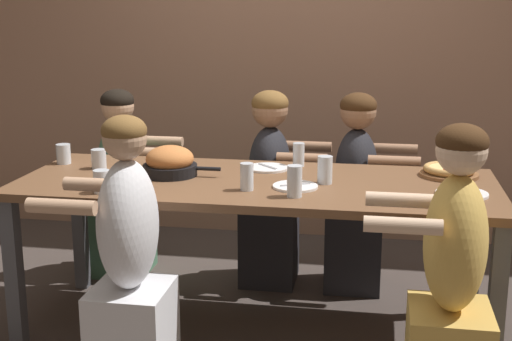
{
  "coord_description": "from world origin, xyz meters",
  "views": [
    {
      "loc": [
        0.58,
        -3.33,
        1.65
      ],
      "look_at": [
        0.0,
        0.0,
        0.84
      ],
      "focal_mm": 50.0,
      "sensor_mm": 36.0,
      "label": 1
    }
  ],
  "objects_px": {
    "pizza_board_main": "(449,171)",
    "diner_far_left": "(122,190)",
    "drinking_glass_e": "(247,179)",
    "empty_plate_a": "(462,194)",
    "drinking_glass_g": "(102,183)",
    "drinking_glass_b": "(299,156)",
    "diner_far_center": "(270,194)",
    "diner_near_midleft": "(129,271)",
    "drinking_glass_a": "(99,160)",
    "drinking_glass_d": "(294,183)",
    "drinking_glass_c": "(64,155)",
    "drinking_glass_f": "(325,171)",
    "empty_plate_b": "(295,186)",
    "diner_far_midright": "(356,199)",
    "skillet_bowl": "(170,163)",
    "empty_plate_c": "(268,168)",
    "diner_near_right": "(451,291)"
  },
  "relations": [
    {
      "from": "drinking_glass_b",
      "to": "diner_far_midright",
      "type": "xyz_separation_m",
      "value": [
        0.3,
        0.32,
        -0.31
      ]
    },
    {
      "from": "drinking_glass_f",
      "to": "diner_near_midleft",
      "type": "xyz_separation_m",
      "value": [
        -0.76,
        -0.67,
        -0.31
      ]
    },
    {
      "from": "skillet_bowl",
      "to": "diner_near_right",
      "type": "distance_m",
      "value": 1.53
    },
    {
      "from": "drinking_glass_d",
      "to": "diner_near_right",
      "type": "relative_size",
      "value": 0.12
    },
    {
      "from": "empty_plate_b",
      "to": "diner_far_center",
      "type": "bearing_deg",
      "value": 107.07
    },
    {
      "from": "drinking_glass_a",
      "to": "drinking_glass_c",
      "type": "distance_m",
      "value": 0.25
    },
    {
      "from": "empty_plate_c",
      "to": "drinking_glass_e",
      "type": "xyz_separation_m",
      "value": [
        -0.03,
        -0.44,
        0.05
      ]
    },
    {
      "from": "empty_plate_b",
      "to": "diner_far_midright",
      "type": "distance_m",
      "value": 0.86
    },
    {
      "from": "diner_near_right",
      "to": "skillet_bowl",
      "type": "bearing_deg",
      "value": 62.35
    },
    {
      "from": "skillet_bowl",
      "to": "drinking_glass_c",
      "type": "xyz_separation_m",
      "value": [
        -0.64,
        0.16,
        -0.02
      ]
    },
    {
      "from": "drinking_glass_f",
      "to": "drinking_glass_g",
      "type": "xyz_separation_m",
      "value": [
        -0.99,
        -0.35,
        -0.01
      ]
    },
    {
      "from": "drinking_glass_a",
      "to": "drinking_glass_d",
      "type": "bearing_deg",
      "value": -19.19
    },
    {
      "from": "skillet_bowl",
      "to": "diner_far_midright",
      "type": "distance_m",
      "value": 1.16
    },
    {
      "from": "drinking_glass_e",
      "to": "diner_far_center",
      "type": "xyz_separation_m",
      "value": [
        -0.02,
        0.85,
        -0.31
      ]
    },
    {
      "from": "drinking_glass_b",
      "to": "diner_far_left",
      "type": "bearing_deg",
      "value": 163.95
    },
    {
      "from": "drinking_glass_g",
      "to": "diner_far_center",
      "type": "relative_size",
      "value": 0.09
    },
    {
      "from": "empty_plate_c",
      "to": "diner_far_center",
      "type": "bearing_deg",
      "value": 96.74
    },
    {
      "from": "pizza_board_main",
      "to": "drinking_glass_b",
      "type": "distance_m",
      "value": 0.77
    },
    {
      "from": "skillet_bowl",
      "to": "drinking_glass_d",
      "type": "distance_m",
      "value": 0.73
    },
    {
      "from": "empty_plate_a",
      "to": "drinking_glass_g",
      "type": "bearing_deg",
      "value": -171.54
    },
    {
      "from": "pizza_board_main",
      "to": "skillet_bowl",
      "type": "distance_m",
      "value": 1.4
    },
    {
      "from": "pizza_board_main",
      "to": "drinking_glass_e",
      "type": "xyz_separation_m",
      "value": [
        -0.95,
        -0.44,
        0.03
      ]
    },
    {
      "from": "drinking_glass_b",
      "to": "diner_far_midright",
      "type": "bearing_deg",
      "value": 46.94
    },
    {
      "from": "pizza_board_main",
      "to": "diner_far_left",
      "type": "xyz_separation_m",
      "value": [
        -1.89,
        0.42,
        -0.3
      ]
    },
    {
      "from": "diner_far_left",
      "to": "diner_far_center",
      "type": "xyz_separation_m",
      "value": [
        0.92,
        -0.0,
        0.01
      ]
    },
    {
      "from": "drinking_glass_b",
      "to": "empty_plate_a",
      "type": "bearing_deg",
      "value": -29.47
    },
    {
      "from": "pizza_board_main",
      "to": "diner_near_midleft",
      "type": "distance_m",
      "value": 1.66
    },
    {
      "from": "empty_plate_b",
      "to": "diner_far_midright",
      "type": "height_order",
      "value": "diner_far_midright"
    },
    {
      "from": "empty_plate_c",
      "to": "drinking_glass_e",
      "type": "relative_size",
      "value": 1.69
    },
    {
      "from": "drinking_glass_a",
      "to": "diner_far_midright",
      "type": "relative_size",
      "value": 0.09
    },
    {
      "from": "drinking_glass_b",
      "to": "diner_far_left",
      "type": "height_order",
      "value": "diner_far_left"
    },
    {
      "from": "pizza_board_main",
      "to": "empty_plate_a",
      "type": "bearing_deg",
      "value": -85.62
    },
    {
      "from": "drinking_glass_c",
      "to": "drinking_glass_f",
      "type": "height_order",
      "value": "drinking_glass_f"
    },
    {
      "from": "empty_plate_b",
      "to": "drinking_glass_c",
      "type": "bearing_deg",
      "value": 167.23
    },
    {
      "from": "drinking_glass_d",
      "to": "drinking_glass_a",
      "type": "bearing_deg",
      "value": 160.81
    },
    {
      "from": "drinking_glass_b",
      "to": "diner_far_midright",
      "type": "distance_m",
      "value": 0.54
    },
    {
      "from": "diner_near_midleft",
      "to": "drinking_glass_c",
      "type": "bearing_deg",
      "value": 37.85
    },
    {
      "from": "drinking_glass_a",
      "to": "drinking_glass_f",
      "type": "relative_size",
      "value": 0.77
    },
    {
      "from": "diner_far_center",
      "to": "drinking_glass_g",
      "type": "bearing_deg",
      "value": -31.76
    },
    {
      "from": "diner_far_center",
      "to": "drinking_glass_a",
      "type": "bearing_deg",
      "value": -56.05
    },
    {
      "from": "empty_plate_a",
      "to": "drinking_glass_d",
      "type": "distance_m",
      "value": 0.76
    },
    {
      "from": "drinking_glass_d",
      "to": "diner_far_midright",
      "type": "xyz_separation_m",
      "value": [
        0.25,
        0.93,
        -0.32
      ]
    },
    {
      "from": "empty_plate_a",
      "to": "diner_far_center",
      "type": "bearing_deg",
      "value": 142.26
    },
    {
      "from": "empty_plate_c",
      "to": "drinking_glass_a",
      "type": "bearing_deg",
      "value": -171.0
    },
    {
      "from": "pizza_board_main",
      "to": "empty_plate_a",
      "type": "distance_m",
      "value": 0.36
    },
    {
      "from": "drinking_glass_d",
      "to": "drinking_glass_f",
      "type": "relative_size",
      "value": 1.07
    },
    {
      "from": "empty_plate_b",
      "to": "diner_near_right",
      "type": "bearing_deg",
      "value": -39.68
    },
    {
      "from": "skillet_bowl",
      "to": "drinking_glass_f",
      "type": "distance_m",
      "value": 0.78
    },
    {
      "from": "drinking_glass_e",
      "to": "diner_far_left",
      "type": "bearing_deg",
      "value": 137.7
    },
    {
      "from": "empty_plate_c",
      "to": "diner_far_midright",
      "type": "height_order",
      "value": "diner_far_midright"
    }
  ]
}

